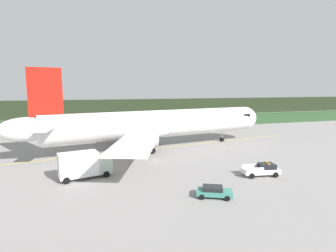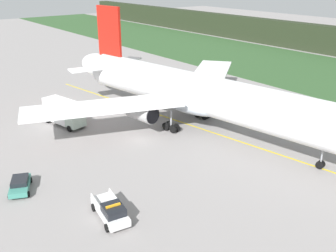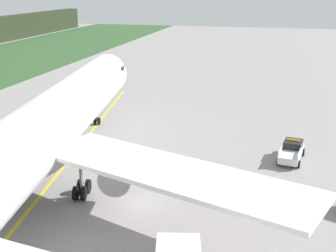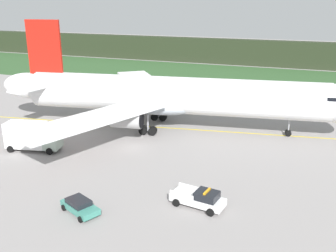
# 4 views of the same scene
# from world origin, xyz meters

# --- Properties ---
(ground) EXTENTS (320.00, 320.00, 0.00)m
(ground) POSITION_xyz_m (0.00, 0.00, 0.00)
(ground) COLOR gray
(taxiway_centerline_main) EXTENTS (70.40, 11.45, 0.01)m
(taxiway_centerline_main) POSITION_xyz_m (2.57, 9.05, 0.00)
(taxiway_centerline_main) COLOR yellow
(taxiway_centerline_main) RESTS_ON ground
(airliner) EXTENTS (54.81, 43.87, 16.05)m
(airliner) POSITION_xyz_m (1.95, 8.95, 5.12)
(airliner) COLOR white
(airliner) RESTS_ON ground
(ops_pickup_truck) EXTENTS (5.47, 2.86, 1.94)m
(ops_pickup_truck) POSITION_xyz_m (12.88, -12.33, 0.90)
(ops_pickup_truck) COLOR silver
(ops_pickup_truck) RESTS_ON ground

